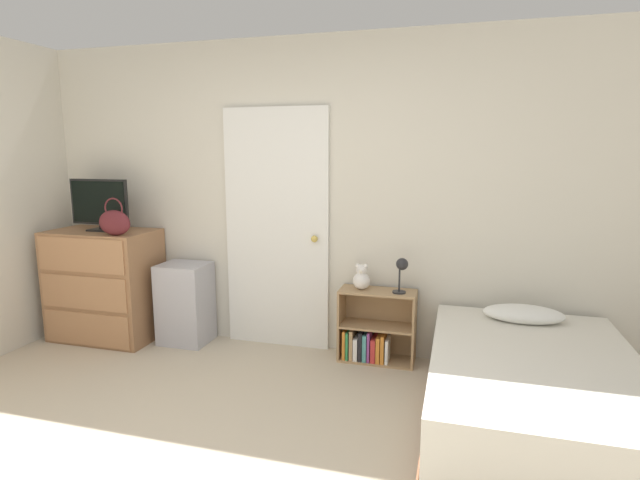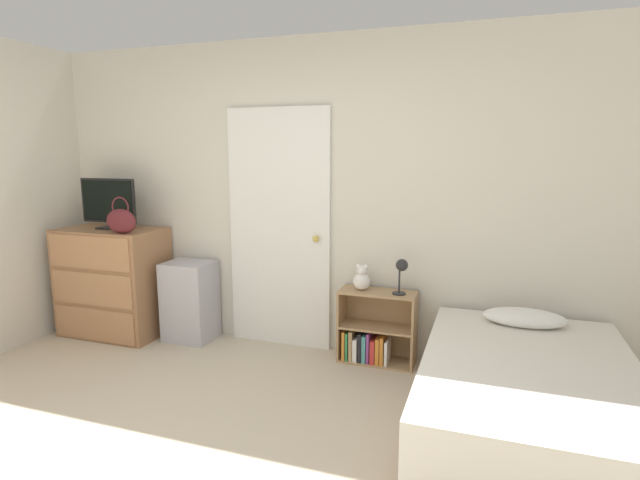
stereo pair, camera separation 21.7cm
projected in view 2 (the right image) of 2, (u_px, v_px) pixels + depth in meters
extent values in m
cube|color=beige|center=(306.00, 197.00, 4.12)|extent=(10.00, 0.06, 2.55)
cube|color=white|center=(279.00, 230.00, 4.19)|extent=(0.90, 0.04, 2.01)
sphere|color=gold|center=(316.00, 239.00, 4.05)|extent=(0.06, 0.06, 0.06)
cube|color=#996B47|center=(114.00, 281.00, 4.53)|extent=(0.91, 0.53, 0.97)
cube|color=#AB774F|center=(94.00, 325.00, 4.34)|extent=(0.84, 0.01, 0.29)
cube|color=#AB774F|center=(92.00, 289.00, 4.28)|extent=(0.84, 0.01, 0.29)
cube|color=#AB774F|center=(88.00, 253.00, 4.22)|extent=(0.84, 0.01, 0.29)
cube|color=black|center=(110.00, 228.00, 4.45)|extent=(0.20, 0.16, 0.01)
cylinder|color=black|center=(110.00, 225.00, 4.44)|extent=(0.04, 0.04, 0.04)
cube|color=black|center=(108.00, 201.00, 4.40)|extent=(0.56, 0.02, 0.39)
cube|color=black|center=(107.00, 201.00, 4.39)|extent=(0.53, 0.01, 0.36)
ellipsoid|color=#591E23|center=(121.00, 221.00, 4.16)|extent=(0.29, 0.10, 0.21)
torus|color=#591E23|center=(120.00, 207.00, 4.14)|extent=(0.17, 0.01, 0.17)
cube|color=#ADADB7|center=(190.00, 301.00, 4.40)|extent=(0.41, 0.35, 0.70)
cube|color=tan|center=(342.00, 323.00, 4.01)|extent=(0.02, 0.25, 0.58)
cube|color=tan|center=(414.00, 331.00, 3.83)|extent=(0.02, 0.25, 0.58)
cube|color=tan|center=(377.00, 361.00, 3.97)|extent=(0.56, 0.25, 0.02)
cube|color=tan|center=(377.00, 327.00, 3.92)|extent=(0.56, 0.25, 0.02)
cube|color=tan|center=(378.00, 292.00, 3.87)|extent=(0.56, 0.25, 0.02)
cube|color=tan|center=(381.00, 322.00, 4.03)|extent=(0.60, 0.01, 0.58)
cube|color=orange|center=(346.00, 342.00, 4.02)|extent=(0.02, 0.21, 0.23)
cube|color=#338C4C|center=(349.00, 344.00, 3.99)|extent=(0.02, 0.18, 0.23)
cube|color=tan|center=(353.00, 343.00, 3.98)|extent=(0.03, 0.18, 0.24)
cube|color=white|center=(357.00, 348.00, 3.97)|extent=(0.03, 0.16, 0.18)
cube|color=black|center=(362.00, 345.00, 3.96)|extent=(0.03, 0.18, 0.23)
cube|color=teal|center=(366.00, 347.00, 3.95)|extent=(0.03, 0.18, 0.22)
cube|color=#8C3F8C|center=(369.00, 346.00, 3.92)|extent=(0.02, 0.15, 0.24)
cube|color=red|center=(375.00, 349.00, 3.94)|extent=(0.04, 0.21, 0.19)
cube|color=orange|center=(380.00, 348.00, 3.93)|extent=(0.03, 0.21, 0.21)
cube|color=orange|center=(383.00, 349.00, 3.90)|extent=(0.03, 0.17, 0.22)
cube|color=white|center=(387.00, 351.00, 3.89)|extent=(0.02, 0.16, 0.19)
sphere|color=silver|center=(362.00, 281.00, 3.90)|extent=(0.14, 0.14, 0.14)
sphere|color=silver|center=(362.00, 270.00, 3.88)|extent=(0.08, 0.08, 0.08)
sphere|color=silver|center=(361.00, 272.00, 3.85)|extent=(0.03, 0.03, 0.03)
sphere|color=silver|center=(358.00, 266.00, 3.89)|extent=(0.04, 0.04, 0.04)
sphere|color=silver|center=(366.00, 267.00, 3.87)|extent=(0.04, 0.04, 0.04)
cylinder|color=#262628|center=(399.00, 293.00, 3.79)|extent=(0.10, 0.10, 0.01)
cylinder|color=#262628|center=(399.00, 280.00, 3.77)|extent=(0.01, 0.01, 0.19)
sphere|color=#262628|center=(402.00, 265.00, 3.73)|extent=(0.09, 0.09, 0.09)
cube|color=brown|center=(525.00, 429.00, 2.90)|extent=(1.21, 1.81, 0.12)
cube|color=silver|center=(528.00, 391.00, 2.86)|extent=(1.18, 1.76, 0.35)
ellipsoid|color=white|center=(524.00, 318.00, 3.42)|extent=(0.55, 0.28, 0.12)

